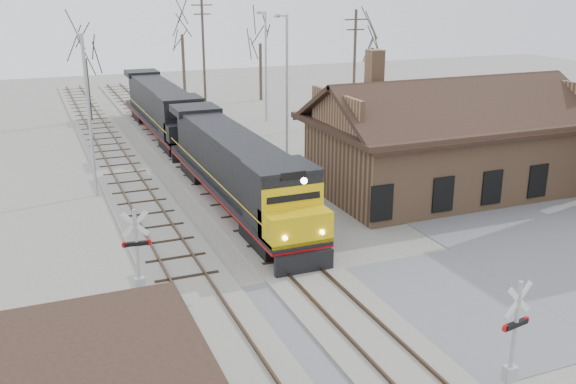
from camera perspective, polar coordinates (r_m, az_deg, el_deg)
name	(u,v)px	position (r m, az deg, el deg)	size (l,w,h in m)	color
ground	(358,329)	(22.59, 6.27, -11.97)	(140.00, 140.00, 0.00)	#9E998F
road	(358,328)	(22.58, 6.27, -11.94)	(60.00, 9.00, 0.03)	slate
track_main	(228,198)	(35.30, -5.35, -0.55)	(3.40, 90.00, 0.24)	#9E998F
track_siding	(146,209)	(34.35, -12.53, -1.45)	(3.40, 90.00, 0.24)	#9E998F
depot	(446,149)	(37.29, 13.90, 3.75)	(15.20, 9.31, 7.90)	#8C6548
locomotive_lead	(238,171)	(33.02, -4.51, 1.91)	(2.73, 18.28, 4.05)	black
locomotive_trailing	(163,109)	(50.57, -11.09, 7.27)	(2.73, 18.28, 3.84)	black
crossbuck_near	(513,345)	(19.24, 19.39, -12.69)	(1.05, 0.29, 3.68)	#A5A8AD
crossbuck_far	(138,260)	(23.86, -13.20, -5.93)	(1.06, 0.28, 3.71)	#A5A8AD
streetlight_a	(88,107)	(36.33, -17.34, 7.21)	(0.25, 2.04, 8.83)	#A5A8AD
streetlight_b	(286,82)	(41.67, -0.17, 9.75)	(0.25, 2.04, 9.46)	#A5A8AD
streetlight_c	(265,61)	(55.00, -2.03, 11.56)	(0.25, 2.04, 9.12)	#A5A8AD
utility_pole_b	(204,51)	(61.65, -7.52, 12.35)	(2.00, 0.24, 10.24)	#382D23
utility_pole_c	(354,65)	(54.56, 5.93, 11.19)	(2.00, 0.24, 9.31)	#382D23
tree_b	(84,48)	(57.04, -17.68, 12.10)	(3.56, 3.56, 8.72)	#382D23
tree_c	(182,24)	(67.90, -9.44, 14.54)	(4.26, 4.26, 10.44)	#382D23
tree_d	(260,34)	(65.36, -2.49, 13.86)	(3.76, 3.76, 9.21)	#382D23
tree_e	(373,39)	(63.72, 7.56, 13.37)	(3.61, 3.61, 8.83)	#382D23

